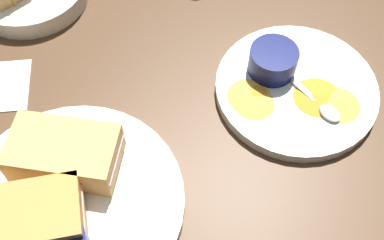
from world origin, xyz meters
The scene contains 9 objects.
ground_plane centered at (0.00, 0.00, -1.50)cm, with size 110.00×110.00×3.00cm, color #4C331E.
plate_sandwich_main centered at (-5.36, -13.52, 0.80)cm, with size 27.56×27.56×1.60cm, color white.
sandwich_half_near centered at (-6.26, -8.36, 4.00)cm, with size 14.12×9.37×4.80cm.
sandwich_half_far centered at (-9.38, -16.88, 4.00)cm, with size 14.42×10.12×4.80cm.
spoon_by_dark_ramekin centered at (-5.87, -14.38, 1.96)cm, with size 2.59×9.96×0.80cm.
plate_chips_companion centered at (23.61, 4.05, 0.80)cm, with size 22.61×22.61×1.60cm, color white.
ramekin_light_gravy centered at (20.22, 6.87, 3.63)cm, with size 6.73×6.73×3.78cm.
spoon_by_gravy_ramekin centered at (26.61, 0.26, 1.96)cm, with size 7.30×8.65×0.80cm.
plantain_chip_scatter centered at (21.98, 1.64, 1.90)cm, with size 19.04×9.53×0.60cm.
Camera 1 is at (9.61, -36.43, 55.66)cm, focal length 45.39 mm.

